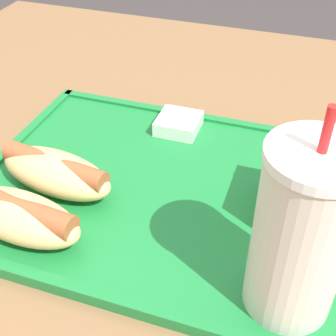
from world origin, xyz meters
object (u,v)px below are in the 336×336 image
(fries_carton, at_px, (312,193))
(hot_dog_far, at_px, (19,215))
(soda_cup, at_px, (301,235))
(hot_dog_near, at_px, (56,172))
(sauce_cup_mayo, at_px, (179,123))

(fries_carton, bearing_deg, hot_dog_far, 23.81)
(soda_cup, bearing_deg, hot_dog_far, 0.96)
(hot_dog_near, bearing_deg, hot_dog_far, 90.00)
(fries_carton, bearing_deg, hot_dog_near, 9.82)
(hot_dog_far, xyz_separation_m, fries_carton, (-0.27, -0.12, 0.01))
(soda_cup, bearing_deg, hot_dog_near, -14.54)
(fries_carton, height_order, sauce_cup_mayo, fries_carton)
(hot_dog_near, xyz_separation_m, fries_carton, (-0.27, -0.05, 0.01))
(soda_cup, relative_size, fries_carton, 1.97)
(sauce_cup_mayo, bearing_deg, fries_carton, 148.21)
(soda_cup, relative_size, hot_dog_near, 1.34)
(hot_dog_far, relative_size, sauce_cup_mayo, 2.67)
(hot_dog_far, relative_size, hot_dog_near, 0.99)
(soda_cup, height_order, hot_dog_far, soda_cup)
(hot_dog_far, bearing_deg, soda_cup, -179.04)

